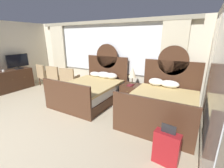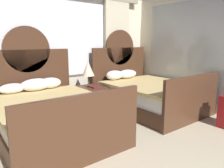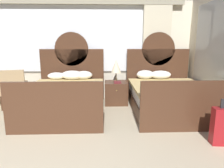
{
  "view_description": "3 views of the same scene",
  "coord_description": "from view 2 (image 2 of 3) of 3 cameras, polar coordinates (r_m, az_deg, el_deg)",
  "views": [
    {
      "loc": [
        3.21,
        -0.91,
        2.07
      ],
      "look_at": [
        1.14,
        2.74,
        0.8
      ],
      "focal_mm": 24.59,
      "sensor_mm": 36.0,
      "label": 1
    },
    {
      "loc": [
        -1.05,
        -0.28,
        1.55
      ],
      "look_at": [
        1.2,
        2.66,
        0.81
      ],
      "focal_mm": 33.98,
      "sensor_mm": 36.0,
      "label": 2
    },
    {
      "loc": [
        1.05,
        -1.52,
        1.6
      ],
      "look_at": [
        1.22,
        2.91,
        0.67
      ],
      "focal_mm": 32.62,
      "sensor_mm": 36.0,
      "label": 3
    }
  ],
  "objects": [
    {
      "name": "bed_near_window",
      "position": [
        3.72,
        -16.39,
        -7.61
      ],
      "size": [
        1.71,
        2.24,
        1.85
      ],
      "color": "#472B1C",
      "rests_on": "ground_plane"
    },
    {
      "name": "wall_right_mirror",
      "position": [
        5.02,
        27.74,
        7.71
      ],
      "size": [
        0.08,
        4.84,
        2.7
      ],
      "color": "beige",
      "rests_on": "ground_plane"
    },
    {
      "name": "nightstand_between_beds",
      "position": [
        4.77,
        -5.82,
        -4.11
      ],
      "size": [
        0.58,
        0.61,
        0.58
      ],
      "color": "#472B1C",
      "rests_on": "ground_plane"
    },
    {
      "name": "wall_back_window",
      "position": [
        4.65,
        -24.66,
        8.91
      ],
      "size": [
        6.92,
        0.22,
        2.7
      ],
      "color": "beige",
      "rests_on": "ground_plane"
    },
    {
      "name": "bed_near_mirror",
      "position": [
        5.0,
        9.54,
        -2.5
      ],
      "size": [
        1.71,
        2.24,
        1.85
      ],
      "color": "#472B1C",
      "rests_on": "ground_plane"
    },
    {
      "name": "book_on_nightstand",
      "position": [
        4.62,
        -4.79,
        -0.74
      ],
      "size": [
        0.18,
        0.26,
        0.03
      ],
      "color": "maroon",
      "rests_on": "nightstand_between_beds"
    },
    {
      "name": "table_lamp_on_nightstand",
      "position": [
        4.71,
        -6.43,
        4.07
      ],
      "size": [
        0.27,
        0.27,
        0.56
      ],
      "color": "brown",
      "rests_on": "nightstand_between_beds"
    }
  ]
}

